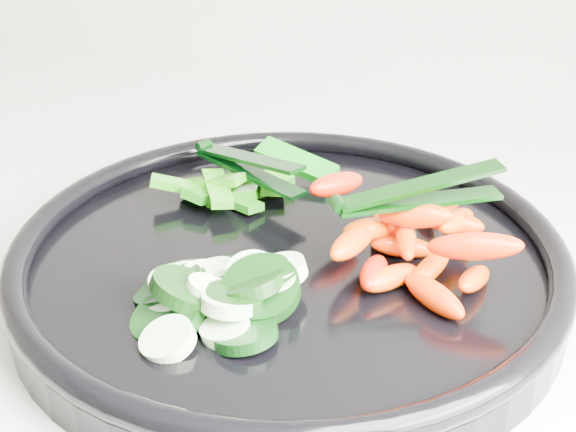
% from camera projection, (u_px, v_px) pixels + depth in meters
% --- Properties ---
extents(veggie_tray, '(0.48, 0.48, 0.04)m').
position_uv_depth(veggie_tray, '(288.00, 261.00, 0.54)').
color(veggie_tray, black).
rests_on(veggie_tray, counter).
extents(cucumber_pile, '(0.12, 0.12, 0.04)m').
position_uv_depth(cucumber_pile, '(213.00, 292.00, 0.49)').
color(cucumber_pile, black).
rests_on(cucumber_pile, veggie_tray).
extents(carrot_pile, '(0.16, 0.15, 0.05)m').
position_uv_depth(carrot_pile, '(408.00, 237.00, 0.52)').
color(carrot_pile, '#FA5900').
rests_on(carrot_pile, veggie_tray).
extents(pepper_pile, '(0.12, 0.11, 0.04)m').
position_uv_depth(pepper_pile, '(244.00, 183.00, 0.62)').
color(pepper_pile, '#0F6C0A').
rests_on(pepper_pile, veggie_tray).
extents(tong_carrot, '(0.10, 0.08, 0.02)m').
position_uv_depth(tong_carrot, '(415.00, 194.00, 0.51)').
color(tong_carrot, black).
rests_on(tong_carrot, carrot_pile).
extents(tong_pepper, '(0.11, 0.05, 0.02)m').
position_uv_depth(tong_pepper, '(245.00, 164.00, 0.61)').
color(tong_pepper, black).
rests_on(tong_pepper, pepper_pile).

